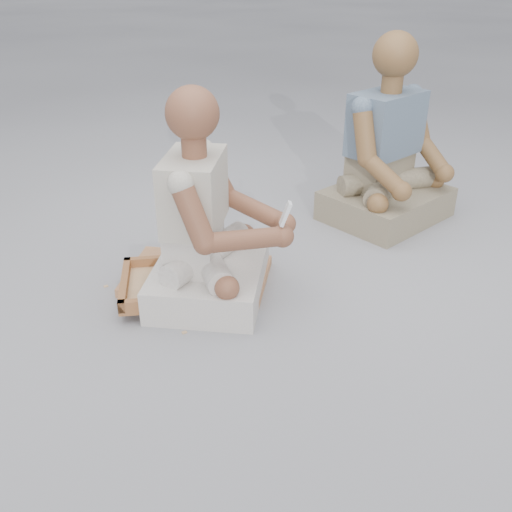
{
  "coord_description": "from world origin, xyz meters",
  "views": [
    {
      "loc": [
        -0.05,
        -1.88,
        1.36
      ],
      "look_at": [
        -0.01,
        0.1,
        0.3
      ],
      "focal_mm": 40.0,
      "sensor_mm": 36.0,
      "label": 1
    }
  ],
  "objects_px": {
    "carved_panel": "(198,276)",
    "tool_tray": "(179,283)",
    "companion": "(388,161)",
    "craftsman": "(207,230)"
  },
  "relations": [
    {
      "from": "carved_panel",
      "to": "craftsman",
      "type": "distance_m",
      "value": 0.32
    },
    {
      "from": "companion",
      "to": "tool_tray",
      "type": "bearing_deg",
      "value": -3.26
    },
    {
      "from": "carved_panel",
      "to": "craftsman",
      "type": "relative_size",
      "value": 0.7
    },
    {
      "from": "tool_tray",
      "to": "companion",
      "type": "relative_size",
      "value": 0.53
    },
    {
      "from": "companion",
      "to": "craftsman",
      "type": "bearing_deg",
      "value": -0.44
    },
    {
      "from": "carved_panel",
      "to": "tool_tray",
      "type": "relative_size",
      "value": 1.2
    },
    {
      "from": "carved_panel",
      "to": "companion",
      "type": "bearing_deg",
      "value": 34.81
    },
    {
      "from": "tool_tray",
      "to": "craftsman",
      "type": "xyz_separation_m",
      "value": [
        0.13,
        0.02,
        0.25
      ]
    },
    {
      "from": "tool_tray",
      "to": "companion",
      "type": "bearing_deg",
      "value": 37.93
    },
    {
      "from": "craftsman",
      "to": "companion",
      "type": "bearing_deg",
      "value": 138.99
    }
  ]
}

